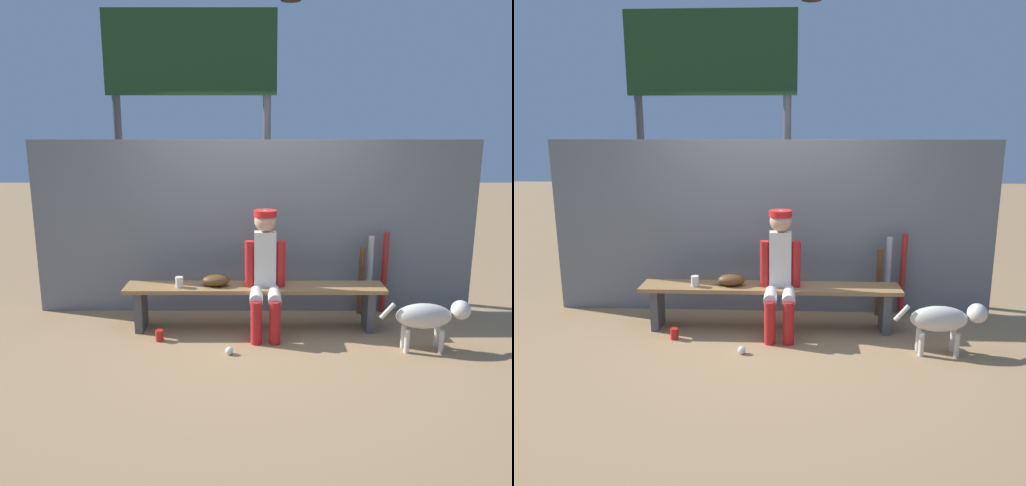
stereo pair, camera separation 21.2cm
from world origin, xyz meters
The scene contains 13 objects.
ground_plane centered at (0.00, 0.00, 0.00)m, with size 30.00×30.00×0.00m, color #9E7A51.
chainlink_fence centered at (0.00, 0.54, 0.97)m, with size 4.90×0.03×1.93m, color slate.
dugout_bench centered at (0.00, 0.00, 0.37)m, with size 2.66×0.36×0.47m.
player_seated centered at (0.11, -0.11, 0.68)m, with size 0.41×0.55×1.26m.
baseball_glove centered at (-0.40, 0.00, 0.53)m, with size 0.28×0.20×0.12m, color #593819.
bat_wood_dark centered at (1.17, 0.38, 0.41)m, with size 0.06×0.06×0.82m, color brown.
bat_aluminum_silver centered at (1.28, 0.43, 0.45)m, with size 0.06×0.06×0.91m, color #B7B7BC.
bat_aluminum_red centered at (1.44, 0.44, 0.47)m, with size 0.06×0.06×0.95m, color #B22323.
baseball centered at (-0.23, -0.62, 0.04)m, with size 0.07×0.07×0.07m, color white.
cup_on_ground centered at (-0.94, -0.31, 0.06)m, with size 0.08×0.08×0.11m, color red.
cup_on_bench centered at (-0.76, -0.06, 0.52)m, with size 0.08×0.08×0.11m, color silver.
scoreboard centered at (-0.72, 1.42, 2.59)m, with size 2.36×0.27×3.67m.
dog centered at (1.63, -0.53, 0.34)m, with size 0.84×0.20×0.49m.
Camera 2 is at (0.23, -4.92, 2.03)m, focal length 35.14 mm.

